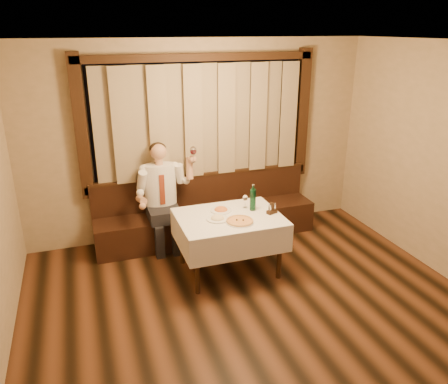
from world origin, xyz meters
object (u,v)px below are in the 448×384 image
object	(u,v)px
pizza	(240,221)
pasta_red	(221,208)
banquette	(206,217)
dining_table	(229,224)
green_bottle	(253,199)
pasta_cream	(217,217)
cruet_caddy	(272,210)
seated_man	(162,189)

from	to	relation	value
pizza	pasta_red	size ratio (longest dim) A/B	1.27
banquette	dining_table	distance (m)	1.08
pizza	green_bottle	xyz separation A→B (m)	(0.29, 0.29, 0.13)
pizza	pasta_cream	bearing A→B (deg)	145.22
dining_table	green_bottle	distance (m)	0.43
dining_table	pasta_cream	distance (m)	0.23
green_bottle	banquette	bearing A→B (deg)	110.03
pizza	cruet_caddy	distance (m)	0.49
pasta_cream	pizza	bearing A→B (deg)	-34.78
pasta_red	cruet_caddy	distance (m)	0.64
pasta_red	pasta_cream	size ratio (longest dim) A/B	1.01
banquette	pizza	bearing A→B (deg)	-87.34
pasta_red	green_bottle	xyz separation A→B (m)	(0.39, -0.10, 0.11)
dining_table	green_bottle	bearing A→B (deg)	13.60
pizza	cruet_caddy	xyz separation A→B (m)	(0.47, 0.12, 0.04)
pasta_cream	seated_man	xyz separation A→B (m)	(-0.48, 0.99, 0.06)
green_bottle	dining_table	bearing A→B (deg)	-166.40
cruet_caddy	pasta_red	bearing A→B (deg)	135.51
dining_table	pasta_red	distance (m)	0.24
banquette	cruet_caddy	distance (m)	1.33
banquette	pasta_cream	size ratio (longest dim) A/B	12.00
pizza	banquette	bearing A→B (deg)	92.66
pizza	pasta_cream	size ratio (longest dim) A/B	1.28
green_bottle	seated_man	bearing A→B (deg)	139.30
dining_table	cruet_caddy	world-z (taller)	cruet_caddy
pizza	pasta_red	world-z (taller)	pasta_red
pizza	pasta_red	xyz separation A→B (m)	(-0.10, 0.39, 0.02)
banquette	pizza	size ratio (longest dim) A/B	9.36
pizza	pasta_cream	world-z (taller)	pasta_cream
pizza	seated_man	world-z (taller)	seated_man
dining_table	pizza	xyz separation A→B (m)	(0.06, -0.21, 0.12)
cruet_caddy	seated_man	xyz separation A→B (m)	(-1.17, 1.02, 0.05)
banquette	pasta_red	distance (m)	0.97
pasta_cream	dining_table	bearing A→B (deg)	17.52
dining_table	banquette	bearing A→B (deg)	90.00
banquette	pizza	distance (m)	1.32
banquette	seated_man	distance (m)	0.85
dining_table	cruet_caddy	xyz separation A→B (m)	(0.53, -0.09, 0.16)
banquette	cruet_caddy	world-z (taller)	banquette
green_bottle	pasta_cream	bearing A→B (deg)	-165.09
dining_table	pasta_cream	size ratio (longest dim) A/B	4.76
pasta_red	pasta_cream	world-z (taller)	same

